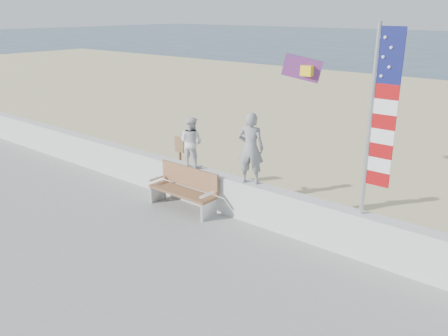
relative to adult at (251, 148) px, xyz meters
The scene contains 9 objects.
ground 2.86m from the adult, 111.53° to the right, with size 220.00×220.00×0.00m, color #2A4455.
sand 7.28m from the adult, 96.43° to the left, with size 90.00×40.00×0.08m, color beige.
seawall 1.48m from the adult, behind, with size 30.00×0.35×0.90m, color silver.
adult is the anchor object (origin of this frame).
child 1.79m from the adult, behind, with size 0.61×0.47×1.25m, color silver.
bench 2.05m from the adult, 164.22° to the right, with size 1.80×0.57×1.00m.
flag 2.97m from the adult, ahead, with size 0.50×0.08×3.50m.
parafoil_kite 3.79m from the adult, 103.19° to the left, with size 1.13×0.76×0.77m.
sign 3.02m from the adult, 167.74° to the left, with size 0.32×0.07×1.46m.
Camera 1 is at (6.67, -6.02, 4.78)m, focal length 38.00 mm.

